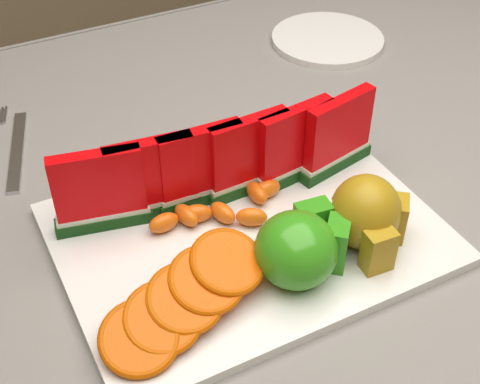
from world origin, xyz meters
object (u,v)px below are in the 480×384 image
platter (247,234)px  fork (16,147)px  side_plate (327,39)px  pear_cluster (368,215)px  apple_cluster (301,247)px

platter → fork: 0.34m
side_plate → platter: bearing=-133.8°
platter → pear_cluster: 0.13m
pear_cluster → platter: bearing=144.5°
apple_cluster → fork: apple_cluster is taller
apple_cluster → side_plate: size_ratio=0.60×
apple_cluster → pear_cluster: pear_cluster is taller
pear_cluster → side_plate: 0.47m
fork → apple_cluster: bearing=-60.0°
pear_cluster → side_plate: bearing=61.5°
platter → pear_cluster: pear_cluster is taller
apple_cluster → side_plate: 0.52m
apple_cluster → fork: size_ratio=0.62×
pear_cluster → fork: size_ratio=0.51×
platter → side_plate: platter is taller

